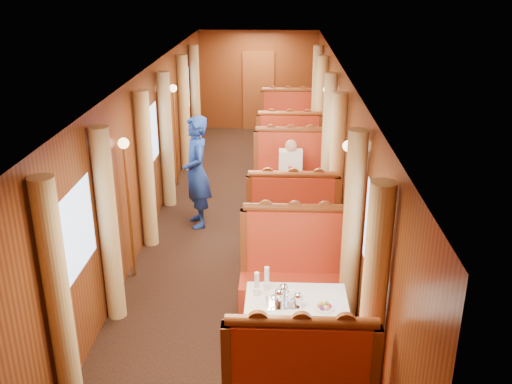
# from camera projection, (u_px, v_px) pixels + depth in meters

# --- Properties ---
(floor) EXTENTS (3.00, 12.00, 0.01)m
(floor) POSITION_uv_depth(u_px,v_px,m) (245.00, 224.00, 9.39)
(floor) COLOR black
(floor) RESTS_ON ground
(ceiling) EXTENTS (3.00, 12.00, 0.01)m
(ceiling) POSITION_uv_depth(u_px,v_px,m) (243.00, 71.00, 8.47)
(ceiling) COLOR silver
(ceiling) RESTS_ON wall_left
(wall_far) EXTENTS (3.00, 0.01, 2.50)m
(wall_far) POSITION_uv_depth(u_px,v_px,m) (258.00, 81.00, 14.51)
(wall_far) COLOR brown
(wall_far) RESTS_ON floor
(wall_left) EXTENTS (0.01, 12.00, 2.50)m
(wall_left) POSITION_uv_depth(u_px,v_px,m) (149.00, 150.00, 8.99)
(wall_left) COLOR brown
(wall_left) RESTS_ON floor
(wall_right) EXTENTS (0.01, 12.00, 2.50)m
(wall_right) POSITION_uv_depth(u_px,v_px,m) (340.00, 152.00, 8.87)
(wall_right) COLOR brown
(wall_right) RESTS_ON floor
(doorway_far) EXTENTS (0.80, 0.04, 2.00)m
(doorway_far) POSITION_uv_depth(u_px,v_px,m) (258.00, 91.00, 14.57)
(doorway_far) COLOR brown
(doorway_far) RESTS_ON floor
(table_near) EXTENTS (1.05, 0.72, 0.75)m
(table_near) POSITION_uv_depth(u_px,v_px,m) (296.00, 332.00, 5.97)
(table_near) COLOR white
(table_near) RESTS_ON floor
(banquette_near_aft) EXTENTS (1.30, 0.55, 1.34)m
(banquette_near_aft) POSITION_uv_depth(u_px,v_px,m) (294.00, 278.00, 6.89)
(banquette_near_aft) COLOR #A61312
(banquette_near_aft) RESTS_ON floor
(table_mid) EXTENTS (1.05, 0.72, 0.75)m
(table_mid) POSITION_uv_depth(u_px,v_px,m) (291.00, 203.00, 9.22)
(table_mid) COLOR white
(table_mid) RESTS_ON floor
(banquette_mid_fwd) EXTENTS (1.30, 0.55, 1.34)m
(banquette_mid_fwd) POSITION_uv_depth(u_px,v_px,m) (292.00, 227.00, 8.26)
(banquette_mid_fwd) COLOR #A61312
(banquette_mid_fwd) RESTS_ON floor
(banquette_mid_aft) EXTENTS (1.30, 0.55, 1.34)m
(banquette_mid_aft) POSITION_uv_depth(u_px,v_px,m) (290.00, 179.00, 10.15)
(banquette_mid_aft) COLOR #A61312
(banquette_mid_aft) RESTS_ON floor
(table_far) EXTENTS (1.05, 0.72, 0.75)m
(table_far) POSITION_uv_depth(u_px,v_px,m) (288.00, 142.00, 12.48)
(table_far) COLOR white
(table_far) RESTS_ON floor
(banquette_far_fwd) EXTENTS (1.30, 0.55, 1.34)m
(banquette_far_fwd) POSITION_uv_depth(u_px,v_px,m) (289.00, 154.00, 11.52)
(banquette_far_fwd) COLOR #A61312
(banquette_far_fwd) RESTS_ON floor
(banquette_far_aft) EXTENTS (1.30, 0.55, 1.34)m
(banquette_far_aft) POSITION_uv_depth(u_px,v_px,m) (288.00, 128.00, 13.40)
(banquette_far_aft) COLOR #A61312
(banquette_far_aft) RESTS_ON floor
(tea_tray) EXTENTS (0.37, 0.30, 0.01)m
(tea_tray) POSITION_uv_depth(u_px,v_px,m) (283.00, 303.00, 5.78)
(tea_tray) COLOR silver
(tea_tray) RESTS_ON table_near
(teapot_left) EXTENTS (0.19, 0.16, 0.14)m
(teapot_left) POSITION_uv_depth(u_px,v_px,m) (280.00, 298.00, 5.75)
(teapot_left) COLOR silver
(teapot_left) RESTS_ON tea_tray
(teapot_right) EXTENTS (0.17, 0.15, 0.12)m
(teapot_right) POSITION_uv_depth(u_px,v_px,m) (298.00, 301.00, 5.72)
(teapot_right) COLOR silver
(teapot_right) RESTS_ON tea_tray
(teapot_back) EXTENTS (0.18, 0.14, 0.13)m
(teapot_back) POSITION_uv_depth(u_px,v_px,m) (283.00, 293.00, 5.84)
(teapot_back) COLOR silver
(teapot_back) RESTS_ON tea_tray
(fruit_plate) EXTENTS (0.21, 0.21, 0.05)m
(fruit_plate) POSITION_uv_depth(u_px,v_px,m) (324.00, 307.00, 5.69)
(fruit_plate) COLOR white
(fruit_plate) RESTS_ON table_near
(cup_inboard) EXTENTS (0.08, 0.08, 0.26)m
(cup_inboard) POSITION_uv_depth(u_px,v_px,m) (257.00, 286.00, 5.90)
(cup_inboard) COLOR white
(cup_inboard) RESTS_ON table_near
(cup_outboard) EXTENTS (0.08, 0.08, 0.26)m
(cup_outboard) POSITION_uv_depth(u_px,v_px,m) (267.00, 281.00, 6.00)
(cup_outboard) COLOR white
(cup_outboard) RESTS_ON table_near
(rose_vase_mid) EXTENTS (0.06, 0.06, 0.36)m
(rose_vase_mid) POSITION_uv_depth(u_px,v_px,m) (290.00, 170.00, 9.05)
(rose_vase_mid) COLOR silver
(rose_vase_mid) RESTS_ON table_mid
(rose_vase_far) EXTENTS (0.06, 0.06, 0.36)m
(rose_vase_far) POSITION_uv_depth(u_px,v_px,m) (290.00, 117.00, 12.28)
(rose_vase_far) COLOR silver
(rose_vase_far) RESTS_ON table_far
(window_left_near) EXTENTS (0.01, 1.20, 0.90)m
(window_left_near) POSITION_uv_depth(u_px,v_px,m) (73.00, 235.00, 5.66)
(window_left_near) COLOR #8FADD5
(window_left_near) RESTS_ON wall_left
(curtain_left_near_a) EXTENTS (0.22, 0.22, 2.35)m
(curtain_left_near_a) POSITION_uv_depth(u_px,v_px,m) (59.00, 302.00, 5.03)
(curtain_left_near_a) COLOR tan
(curtain_left_near_a) RESTS_ON floor
(curtain_left_near_b) EXTENTS (0.22, 0.22, 2.35)m
(curtain_left_near_b) POSITION_uv_depth(u_px,v_px,m) (109.00, 227.00, 6.48)
(curtain_left_near_b) COLOR tan
(curtain_left_near_b) RESTS_ON floor
(window_right_near) EXTENTS (0.01, 1.20, 0.90)m
(window_right_near) POSITION_uv_depth(u_px,v_px,m) (374.00, 241.00, 5.55)
(window_right_near) COLOR #8FADD5
(window_right_near) RESTS_ON wall_right
(curtain_right_near_a) EXTENTS (0.22, 0.22, 2.35)m
(curtain_right_near_a) POSITION_uv_depth(u_px,v_px,m) (373.00, 309.00, 4.93)
(curtain_right_near_a) COLOR tan
(curtain_right_near_a) RESTS_ON floor
(curtain_right_near_b) EXTENTS (0.22, 0.22, 2.35)m
(curtain_right_near_b) POSITION_uv_depth(u_px,v_px,m) (352.00, 232.00, 6.38)
(curtain_right_near_b) COLOR tan
(curtain_right_near_b) RESTS_ON floor
(window_left_mid) EXTENTS (0.01, 1.20, 0.90)m
(window_left_mid) POSITION_uv_depth(u_px,v_px,m) (149.00, 138.00, 8.92)
(window_left_mid) COLOR #8FADD5
(window_left_mid) RESTS_ON wall_left
(curtain_left_mid_a) EXTENTS (0.22, 0.22, 2.35)m
(curtain_left_mid_a) POSITION_uv_depth(u_px,v_px,m) (146.00, 171.00, 8.29)
(curtain_left_mid_a) COLOR tan
(curtain_left_mid_a) RESTS_ON floor
(curtain_left_mid_b) EXTENTS (0.22, 0.22, 2.35)m
(curtain_left_mid_b) POSITION_uv_depth(u_px,v_px,m) (166.00, 141.00, 9.74)
(curtain_left_mid_b) COLOR tan
(curtain_left_mid_b) RESTS_ON floor
(window_right_mid) EXTENTS (0.01, 1.20, 0.90)m
(window_right_mid) POSITION_uv_depth(u_px,v_px,m) (340.00, 140.00, 8.80)
(window_right_mid) COLOR #8FADD5
(window_right_mid) RESTS_ON wall_right
(curtain_right_mid_a) EXTENTS (0.22, 0.22, 2.35)m
(curtain_right_mid_a) POSITION_uv_depth(u_px,v_px,m) (337.00, 173.00, 8.18)
(curtain_right_mid_a) COLOR tan
(curtain_right_mid_a) RESTS_ON floor
(curtain_right_mid_b) EXTENTS (0.22, 0.22, 2.35)m
(curtain_right_mid_b) POSITION_uv_depth(u_px,v_px,m) (328.00, 143.00, 9.63)
(curtain_right_mid_b) COLOR tan
(curtain_right_mid_b) RESTS_ON floor
(window_left_far) EXTENTS (0.01, 1.20, 0.90)m
(window_left_far) POSITION_uv_depth(u_px,v_px,m) (185.00, 92.00, 12.17)
(window_left_far) COLOR #8FADD5
(window_left_far) RESTS_ON wall_left
(curtain_left_far_a) EXTENTS (0.22, 0.22, 2.35)m
(curtain_left_far_a) POSITION_uv_depth(u_px,v_px,m) (184.00, 114.00, 11.54)
(curtain_left_far_a) COLOR tan
(curtain_left_far_a) RESTS_ON floor
(curtain_left_far_b) EXTENTS (0.22, 0.22, 2.35)m
(curtain_left_far_b) POSITION_uv_depth(u_px,v_px,m) (195.00, 97.00, 12.99)
(curtain_left_far_b) COLOR tan
(curtain_left_far_b) RESTS_ON floor
(window_right_far) EXTENTS (0.01, 1.20, 0.90)m
(window_right_far) POSITION_uv_depth(u_px,v_px,m) (324.00, 93.00, 12.05)
(window_right_far) COLOR #8FADD5
(window_right_far) RESTS_ON wall_right
(curtain_right_far_a) EXTENTS (0.22, 0.22, 2.35)m
(curtain_right_far_a) POSITION_uv_depth(u_px,v_px,m) (321.00, 115.00, 11.43)
(curtain_right_far_a) COLOR tan
(curtain_right_far_a) RESTS_ON floor
(curtain_right_far_b) EXTENTS (0.22, 0.22, 2.35)m
(curtain_right_far_b) POSITION_uv_depth(u_px,v_px,m) (316.00, 98.00, 12.88)
(curtain_right_far_b) COLOR tan
(curtain_right_far_b) RESTS_ON floor
(sconce_left_fore) EXTENTS (0.14, 0.14, 1.95)m
(sconce_left_fore) POSITION_uv_depth(u_px,v_px,m) (127.00, 180.00, 7.31)
(sconce_left_fore) COLOR #BF8C3F
(sconce_left_fore) RESTS_ON floor
(sconce_right_fore) EXTENTS (0.14, 0.14, 1.95)m
(sconce_right_fore) POSITION_uv_depth(u_px,v_px,m) (346.00, 184.00, 7.20)
(sconce_right_fore) COLOR #BF8C3F
(sconce_right_fore) RESTS_ON floor
(sconce_left_aft) EXTENTS (0.14, 0.14, 1.95)m
(sconce_left_aft) POSITION_uv_depth(u_px,v_px,m) (174.00, 115.00, 10.56)
(sconce_left_aft) COLOR #BF8C3F
(sconce_left_aft) RESTS_ON floor
(sconce_right_aft) EXTENTS (0.14, 0.14, 1.95)m
(sconce_right_aft) POSITION_uv_depth(u_px,v_px,m) (326.00, 116.00, 10.45)
(sconce_right_aft) COLOR #BF8C3F
(sconce_right_aft) RESTS_ON floor
(steward) EXTENTS (0.63, 0.77, 1.81)m
(steward) POSITION_uv_depth(u_px,v_px,m) (197.00, 172.00, 9.03)
(steward) COLOR navy
(steward) RESTS_ON floor
(passenger) EXTENTS (0.40, 0.44, 0.76)m
(passenger) POSITION_uv_depth(u_px,v_px,m) (290.00, 167.00, 9.79)
(passenger) COLOR beige
(passenger) RESTS_ON banquette_mid_aft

